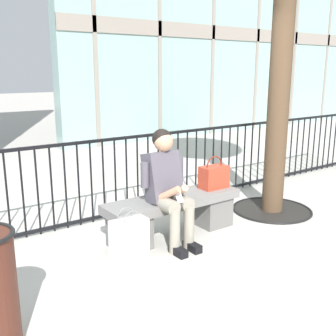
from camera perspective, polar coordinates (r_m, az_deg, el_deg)
The scene contains 6 objects.
ground_plane at distance 4.59m, azimuth 0.73°, elevation -9.38°, with size 60.00×60.00×0.00m, color #B2ADA3.
stone_bench at distance 4.49m, azimuth 0.74°, elevation -6.19°, with size 1.60×0.44×0.45m.
seated_person_with_phone at distance 4.18m, azimuth -0.08°, elevation -2.25°, with size 0.52×0.66×1.21m.
handbag_on_bench at distance 4.74m, azimuth 6.49°, elevation -1.20°, with size 0.33×0.19×0.38m.
shopping_bag at distance 3.92m, azimuth -5.49°, elevation -10.14°, with size 0.35×0.17×0.53m.
plaza_railing at distance 5.13m, azimuth -5.07°, elevation -0.92°, with size 9.15×0.04×1.01m.
Camera 1 is at (-2.50, -3.41, 1.80)m, focal length 43.26 mm.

